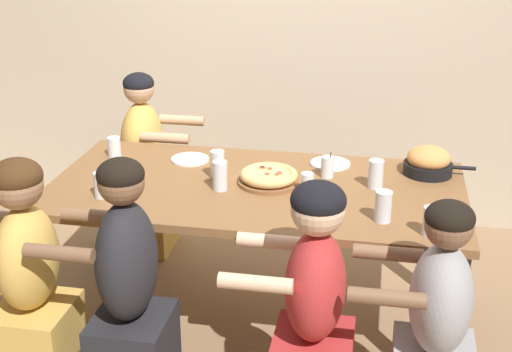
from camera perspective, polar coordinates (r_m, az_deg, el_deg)
name	(u,v)px	position (r m, az deg, el deg)	size (l,w,h in m)	color
ground_plane	(256,323)	(3.85, 0.00, -11.69)	(18.00, 18.00, 0.00)	#896B4C
dining_table	(256,201)	(3.50, 0.00, -1.98)	(2.01, 1.01, 0.79)	brown
pizza_board_main	(269,177)	(3.48, 1.03, -0.08)	(0.30, 0.30, 0.07)	brown
skillet_bowl	(429,162)	(3.70, 13.64, 1.10)	(0.36, 0.25, 0.15)	black
empty_plate_a	(330,164)	(3.75, 5.97, 1.00)	(0.21, 0.21, 0.02)	white
empty_plate_b	(190,159)	(3.81, -5.30, 1.34)	(0.20, 0.20, 0.02)	white
cocktail_glass_blue	(327,168)	(3.58, 5.73, 0.65)	(0.06, 0.06, 0.13)	silver
drinking_glass_a	(376,174)	(3.47, 9.57, 0.16)	(0.07, 0.07, 0.14)	silver
drinking_glass_b	(114,148)	(3.92, -11.28, 2.20)	(0.07, 0.07, 0.11)	silver
drinking_glass_c	(218,166)	(3.55, -3.09, 0.78)	(0.07, 0.07, 0.14)	silver
drinking_glass_d	(101,186)	(3.40, -12.28, -0.78)	(0.07, 0.07, 0.12)	silver
drinking_glass_e	(383,208)	(3.13, 10.13, -2.53)	(0.07, 0.07, 0.14)	silver
drinking_glass_f	(307,185)	(3.36, 4.13, -0.74)	(0.06, 0.06, 0.11)	silver
drinking_glass_g	(431,221)	(3.05, 13.81, -3.53)	(0.07, 0.07, 0.13)	silver
drinking_glass_h	(220,176)	(3.40, -2.90, 0.03)	(0.07, 0.07, 0.14)	silver
diner_near_right	(435,342)	(2.94, 14.12, -12.72)	(0.51, 0.40, 1.09)	#99999E
diner_far_left	(145,172)	(4.43, -8.90, 0.31)	(0.51, 0.40, 1.14)	gold
diner_near_left	(31,291)	(3.24, -17.57, -8.77)	(0.51, 0.40, 1.14)	gold
diner_near_midleft	(129,301)	(3.07, -10.11, -9.81)	(0.51, 0.40, 1.17)	#232328
diner_near_midright	(313,321)	(2.91, 4.59, -11.52)	(0.51, 0.40, 1.13)	#B22D2D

